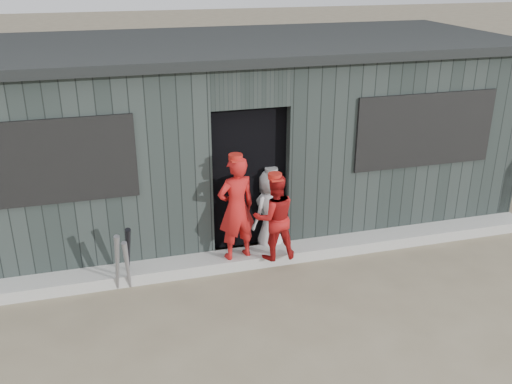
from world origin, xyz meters
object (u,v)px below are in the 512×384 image
object	(u,v)px
bat_left	(117,263)
dugout	(225,132)
player_red_left	(236,208)
player_grey_back	(271,211)
bat_right	(128,255)
bat_mid	(127,265)
player_red_right	(274,217)

from	to	relation	value
bat_left	dugout	size ratio (longest dim) A/B	0.10
player_red_left	player_grey_back	distance (m)	0.68
player_grey_back	dugout	distance (m)	1.60
bat_right	player_red_left	xyz separation A→B (m)	(1.35, 0.05, 0.43)
player_red_left	bat_left	bearing A→B (deg)	-4.34
bat_mid	bat_right	bearing A→B (deg)	81.54
bat_right	player_red_right	world-z (taller)	player_red_right
bat_mid	bat_right	size ratio (longest dim) A/B	0.86
player_red_left	dugout	xyz separation A→B (m)	(0.26, 1.73, 0.46)
dugout	player_grey_back	bearing A→B (deg)	-78.45
player_red_left	player_red_right	size ratio (longest dim) A/B	1.21
bat_mid	player_grey_back	size ratio (longest dim) A/B	0.61
bat_right	dugout	bearing A→B (deg)	47.82
player_red_right	bat_left	bearing A→B (deg)	3.37
dugout	bat_left	bearing A→B (deg)	-131.80
bat_left	bat_mid	xyz separation A→B (m)	(0.11, 0.01, -0.05)
player_grey_back	player_red_left	bearing A→B (deg)	1.26
player_grey_back	dugout	bearing A→B (deg)	-107.64
player_grey_back	bat_right	bearing A→B (deg)	-18.18
player_grey_back	player_red_right	bearing A→B (deg)	49.02
player_grey_back	dugout	world-z (taller)	dugout
bat_mid	dugout	distance (m)	2.70
bat_left	bat_right	distance (m)	0.22
bat_right	player_red_left	world-z (taller)	player_red_left
bat_mid	player_red_right	distance (m)	1.86
bat_left	player_grey_back	xyz separation A→B (m)	(2.03, 0.54, 0.18)
bat_right	player_red_right	xyz separation A→B (m)	(1.80, -0.09, 0.31)
bat_mid	player_red_left	size ratio (longest dim) A/B	0.52
bat_left	player_red_right	size ratio (longest dim) A/B	0.73
player_red_left	player_grey_back	xyz separation A→B (m)	(0.55, 0.32, -0.25)
bat_left	player_red_left	bearing A→B (deg)	8.56
player_red_left	dugout	distance (m)	1.81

